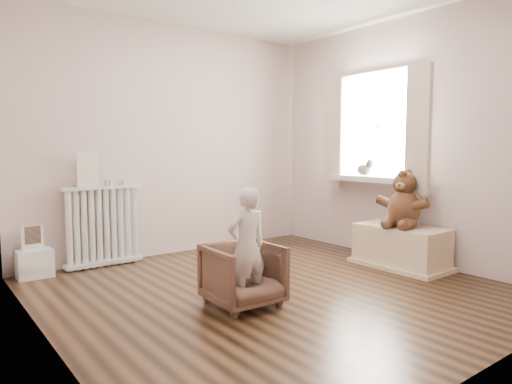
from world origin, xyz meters
TOP-DOWN VIEW (x-y plane):
  - floor at (0.00, 0.00)m, footprint 3.60×3.60m
  - back_wall at (0.00, 1.80)m, footprint 3.60×0.02m
  - front_wall at (0.00, -1.80)m, footprint 3.60×0.02m
  - left_wall at (-1.80, 0.00)m, footprint 0.02×3.60m
  - right_wall at (1.80, 0.00)m, footprint 0.02×3.60m
  - window at (1.76, 0.30)m, footprint 0.03×0.90m
  - window_sill at (1.67, 0.30)m, footprint 0.22×1.10m
  - curtain_left at (1.65, -0.27)m, footprint 0.06×0.26m
  - curtain_right at (1.65, 0.87)m, footprint 0.06×0.26m
  - radiator at (-0.89, 1.68)m, footprint 0.79×0.15m
  - paper_doll at (-1.02, 1.68)m, footprint 0.20×0.02m
  - tin_a at (-0.81, 1.68)m, footprint 0.09×0.09m
  - tin_b at (-0.68, 1.68)m, footprint 0.08×0.08m
  - toy_vanity at (-1.55, 1.65)m, footprint 0.31×0.22m
  - armchair at (-0.45, -0.17)m, footprint 0.54×0.55m
  - child at (-0.45, -0.22)m, footprint 0.34×0.23m
  - toy_bench at (1.52, -0.20)m, footprint 0.47×0.89m
  - teddy_bear at (1.52, -0.22)m, footprint 0.53×0.45m
  - plush_cat at (1.66, 0.41)m, footprint 0.20×0.26m

SIDE VIEW (x-z plane):
  - floor at x=0.00m, z-range -0.01..0.01m
  - toy_bench at x=1.52m, z-range -0.01..0.41m
  - armchair at x=-0.45m, z-range 0.00..0.48m
  - toy_vanity at x=-1.55m, z-range 0.03..0.52m
  - radiator at x=-0.89m, z-range -0.02..0.80m
  - child at x=-0.45m, z-range 0.02..0.92m
  - teddy_bear at x=1.52m, z-range 0.39..0.95m
  - tin_b at x=-0.68m, z-range 0.83..0.87m
  - tin_a at x=-0.81m, z-range 0.83..0.88m
  - window_sill at x=1.67m, z-range 0.84..0.90m
  - plush_cat at x=1.66m, z-range 0.90..1.10m
  - paper_doll at x=-1.02m, z-range 0.83..1.17m
  - back_wall at x=0.00m, z-range 0.00..2.60m
  - front_wall at x=0.00m, z-range 0.00..2.60m
  - left_wall at x=-1.80m, z-range 0.00..2.60m
  - right_wall at x=1.80m, z-range 0.00..2.60m
  - curtain_left at x=1.65m, z-range 0.74..2.04m
  - curtain_right at x=1.65m, z-range 0.74..2.04m
  - window at x=1.76m, z-range 0.90..2.00m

